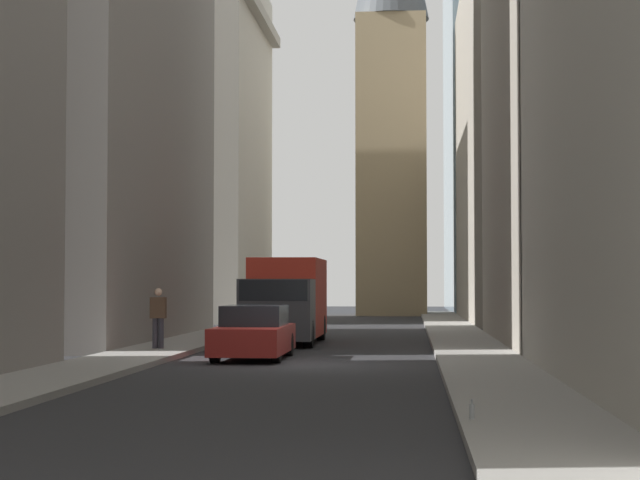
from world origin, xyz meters
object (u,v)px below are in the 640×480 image
Objects in this scene: pedestrian at (158,316)px; sedan_red at (254,334)px; delivery_truck at (286,300)px; discarded_bottle at (472,411)px.

sedan_red is at bearing -123.87° from pedestrian.
sedan_red is (-7.24, -0.00, -0.80)m from delivery_truck.
pedestrian is at bearing 27.67° from discarded_bottle.
pedestrian is at bearing 149.31° from delivery_truck.
pedestrian is (2.06, 3.07, 0.42)m from sedan_red.
delivery_truck is 1.50× the size of sedan_red.
discarded_bottle is at bearing -159.47° from sedan_red.
delivery_truck reaches higher than sedan_red.
sedan_red is 15.93× the size of discarded_bottle.
discarded_bottle is at bearing -166.37° from delivery_truck.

